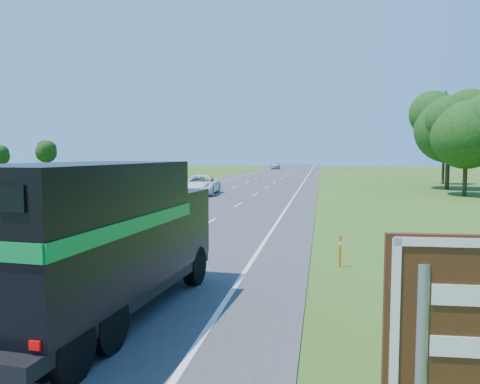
% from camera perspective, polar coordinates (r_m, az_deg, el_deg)
% --- Properties ---
extents(road, '(15.00, 260.00, 0.04)m').
position_cam_1_polar(road, '(46.49, 0.17, 0.05)').
color(road, '#38383A').
rests_on(road, ground).
extents(lane_markings, '(11.15, 260.00, 0.01)m').
position_cam_1_polar(lane_markings, '(46.49, 0.17, 0.08)').
color(lane_markings, yellow).
rests_on(lane_markings, road).
extents(horse_truck, '(3.08, 8.18, 3.55)m').
position_cam_1_polar(horse_truck, '(10.92, -16.70, -5.24)').
color(horse_truck, black).
rests_on(horse_truck, road).
extents(white_suv, '(3.43, 6.63, 1.79)m').
position_cam_1_polar(white_suv, '(43.04, -4.82, 0.88)').
color(white_suv, white).
rests_on(white_suv, road).
extents(far_car, '(2.01, 4.94, 1.68)m').
position_cam_1_polar(far_car, '(114.09, 4.38, 3.22)').
color(far_car, '#AFAFB6').
rests_on(far_car, road).
extents(delineator, '(0.09, 0.05, 1.05)m').
position_cam_1_polar(delineator, '(16.07, 12.12, -6.98)').
color(delineator, '#E8560C').
rests_on(delineator, ground).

